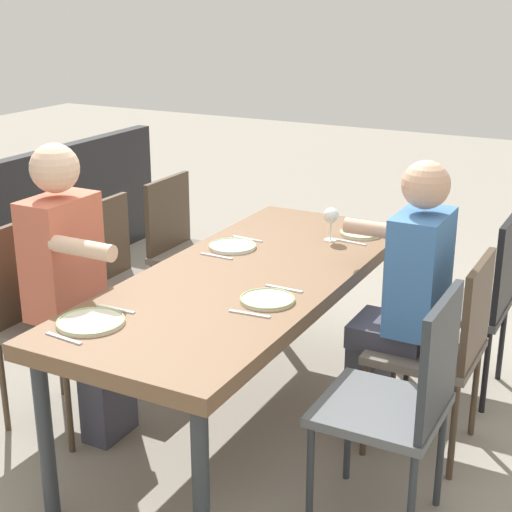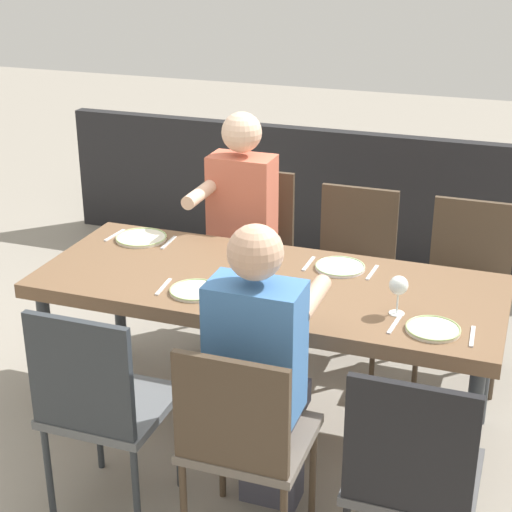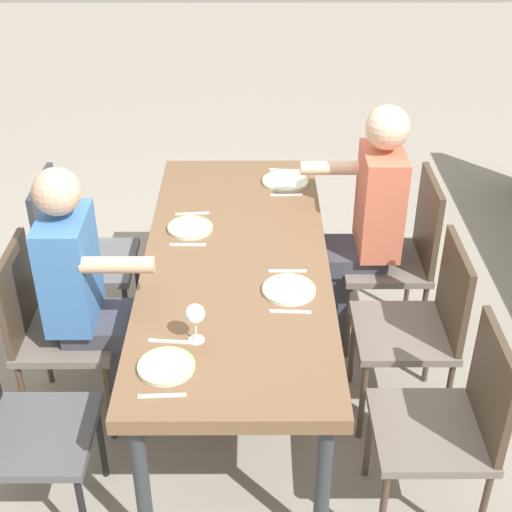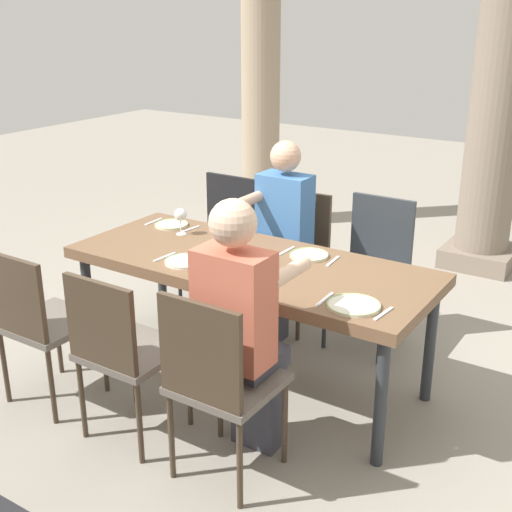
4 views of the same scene
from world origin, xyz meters
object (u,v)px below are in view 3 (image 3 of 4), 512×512
object	(u,v)px
dining_table	(236,268)
chair_mid_south	(422,321)
chair_east_north	(74,250)
wine_glass_0	(195,315)
plate_2	(190,228)
chair_east_south	(401,250)
chair_west_north	(11,420)
plate_0	(166,366)
plate_1	(289,289)
plate_3	(285,181)
diner_woman_green	(366,222)
chair_mid_north	(49,323)
diner_man_white	(88,294)
chair_west_south	(453,418)

from	to	relation	value
dining_table	chair_mid_south	distance (m)	0.88
chair_east_north	wine_glass_0	world-z (taller)	chair_east_north
chair_mid_south	wine_glass_0	bearing A→B (deg)	112.56
dining_table	plate_2	world-z (taller)	plate_2
dining_table	chair_east_south	bearing A→B (deg)	-65.47
chair_west_north	plate_0	xyz separation A→B (m)	(0.04, -0.60, 0.23)
plate_1	plate_3	size ratio (longest dim) A/B	0.90
chair_mid_south	diner_woman_green	world-z (taller)	diner_woman_green
chair_east_south	chair_mid_north	bearing A→B (deg)	109.01
chair_mid_north	diner_woman_green	world-z (taller)	diner_woman_green
diner_man_white	plate_1	size ratio (longest dim) A/B	5.59
chair_west_north	wine_glass_0	world-z (taller)	chair_west_north
chair_east_south	plate_1	bearing A→B (deg)	137.00
chair_mid_north	chair_east_south	size ratio (longest dim) A/B	0.95
dining_table	plate_3	world-z (taller)	plate_3
chair_mid_north	chair_east_south	xyz separation A→B (m)	(0.58, -1.68, 0.02)
dining_table	plate_3	bearing A→B (deg)	-18.59
chair_mid_north	dining_table	bearing A→B (deg)	-76.92
plate_1	plate_3	bearing A→B (deg)	-1.33
dining_table	wine_glass_0	distance (m)	0.65
chair_mid_north	diner_man_white	xyz separation A→B (m)	(-0.00, -0.19, 0.16)
dining_table	diner_woman_green	world-z (taller)	diner_woman_green
chair_west_north	plate_0	world-z (taller)	chair_west_north
diner_woman_green	plate_3	distance (m)	0.54
chair_east_north	plate_2	bearing A→B (deg)	-102.11
plate_1	chair_east_north	bearing A→B (deg)	58.50
plate_3	chair_mid_north	bearing A→B (deg)	130.99
wine_glass_0	chair_east_north	bearing A→B (deg)	35.40
chair_west_north	plate_1	world-z (taller)	chair_west_north
chair_mid_north	plate_1	size ratio (longest dim) A/B	3.91
chair_east_south	plate_0	distance (m)	1.59
chair_east_north	diner_man_white	size ratio (longest dim) A/B	0.74
chair_west_south	chair_mid_north	xyz separation A→B (m)	(0.60, 1.68, -0.00)
dining_table	diner_man_white	xyz separation A→B (m)	(-0.20, 0.64, -0.00)
diner_man_white	chair_mid_south	bearing A→B (deg)	-89.88
diner_woman_green	plate_0	distance (m)	1.45
chair_east_north	plate_3	distance (m)	1.18
diner_man_white	plate_3	bearing A→B (deg)	-43.34
diner_woman_green	diner_man_white	size ratio (longest dim) A/B	1.03
chair_west_south	chair_mid_north	bearing A→B (deg)	70.22
chair_east_north	wine_glass_0	distance (m)	1.25
chair_west_south	diner_woman_green	world-z (taller)	diner_woman_green
diner_man_white	chair_east_south	bearing A→B (deg)	-68.62
chair_west_north	plate_3	distance (m)	1.92
chair_east_north	plate_0	size ratio (longest dim) A/B	4.40
diner_woman_green	plate_3	xyz separation A→B (m)	(0.37, 0.39, 0.05)
chair_west_north	chair_east_south	xyz separation A→B (m)	(1.18, -1.69, 0.02)
chair_mid_south	plate_0	bearing A→B (deg)	117.74
dining_table	plate_1	world-z (taller)	plate_1
chair_mid_north	plate_2	distance (m)	0.79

